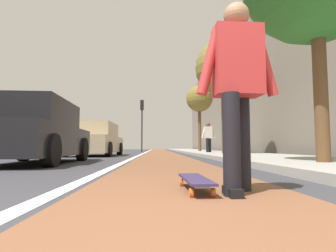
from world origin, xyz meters
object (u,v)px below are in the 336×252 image
street_tree_mid (224,68)px  skateboard (195,180)px  traffic_light (142,116)px  parked_car_mid (95,140)px  skater_person (237,82)px  pedestrian_distant (208,136)px  parked_car_near (35,133)px  street_tree_far (199,99)px

street_tree_mid → skateboard: bearing=164.4°
traffic_light → street_tree_mid: (-10.53, -4.17, 0.92)m
parked_car_mid → traffic_light: traffic_light is taller
skater_person → street_tree_mid: 10.10m
skateboard → parked_car_mid: bearing=17.3°
parked_car_mid → pedestrian_distant: pedestrian_distant is taller
parked_car_near → pedestrian_distant: (7.86, -5.63, 0.27)m
pedestrian_distant → skater_person: bearing=170.5°
street_tree_mid → parked_car_mid: bearing=82.7°
traffic_light → skateboard: bearing=-175.4°
skater_person → street_tree_mid: bearing=-13.4°
skater_person → street_tree_far: (16.37, -2.24, 2.76)m
parked_car_mid → traffic_light: bearing=-8.9°
parked_car_near → pedestrian_distant: pedestrian_distant is taller
street_tree_mid → traffic_light: bearing=21.6°
parked_car_near → skater_person: bearing=-140.3°
skateboard → parked_car_mid: parked_car_mid is taller
traffic_light → street_tree_mid: bearing=-158.4°
skateboard → parked_car_near: bearing=37.8°
skater_person → street_tree_mid: size_ratio=0.32×
skater_person → street_tree_far: size_ratio=0.35×
skateboard → traffic_light: 20.05m
parked_car_mid → traffic_light: size_ratio=1.06×
pedestrian_distant → traffic_light: bearing=27.1°
parked_car_near → street_tree_mid: bearing=-48.9°
skateboard → pedestrian_distant: (12.03, -2.39, 0.89)m
skateboard → skater_person: skater_person is taller
skateboard → street_tree_mid: street_tree_mid is taller
skater_person → parked_car_near: skater_person is taller
skater_person → traffic_light: size_ratio=0.39×
skater_person → parked_car_mid: skater_person is taller
parked_car_near → skateboard: bearing=-142.2°
skater_person → parked_car_near: (4.32, 3.59, -0.22)m
skater_person → parked_car_near: 5.62m
skater_person → pedestrian_distant: (12.18, -2.04, 0.04)m
skater_person → traffic_light: (19.93, 1.93, 1.98)m
parked_car_mid → street_tree_far: 8.97m
parked_car_near → parked_car_mid: bearing=-1.3°
traffic_light → skater_person: bearing=-174.5°
parked_car_mid → pedestrian_distant: bearing=-69.6°
parked_car_near → pedestrian_distant: size_ratio=2.45×
skater_person → parked_car_near: size_ratio=0.39×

